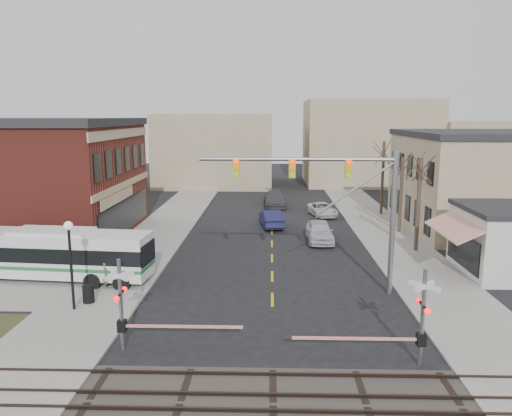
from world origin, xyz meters
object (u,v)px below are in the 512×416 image
(rr_crossing_east, at_px, (411,319))
(pedestrian_far, at_px, (101,252))
(trash_bin, at_px, (88,294))
(car_a, at_px, (320,231))
(car_d, at_px, (275,199))
(pedestrian_near, at_px, (106,275))
(rr_crossing_west, at_px, (131,306))
(car_b, at_px, (271,218))
(car_c, at_px, (322,209))
(traffic_signal_mast, at_px, (340,191))
(street_lamp, at_px, (70,247))
(transit_bus, at_px, (54,254))

(rr_crossing_east, relative_size, pedestrian_far, 3.53)
(trash_bin, height_order, car_a, car_a)
(rr_crossing_east, xyz_separation_m, car_d, (-5.06, 35.37, -1.15))
(pedestrian_near, xyz_separation_m, pedestrian_far, (-1.90, 4.79, 0.02))
(rr_crossing_east, bearing_deg, rr_crossing_west, 175.24)
(car_b, height_order, pedestrian_far, pedestrian_far)
(car_b, relative_size, car_c, 1.02)
(traffic_signal_mast, bearing_deg, car_b, 102.38)
(car_a, relative_size, pedestrian_near, 3.18)
(car_c, xyz_separation_m, car_d, (-4.63, 5.20, 0.17))
(street_lamp, relative_size, car_b, 0.96)
(transit_bus, bearing_deg, rr_crossing_west, -51.06)
(street_lamp, bearing_deg, car_b, 63.21)
(rr_crossing_east, bearing_deg, car_c, 90.81)
(car_a, bearing_deg, car_c, 82.77)
(rr_crossing_east, relative_size, car_b, 1.18)
(pedestrian_near, bearing_deg, car_d, -31.02)
(trash_bin, relative_size, pedestrian_far, 0.59)
(car_c, relative_size, car_d, 0.82)
(pedestrian_near, bearing_deg, pedestrian_far, 10.55)
(trash_bin, xyz_separation_m, car_a, (13.42, 13.72, 0.25))
(rr_crossing_west, bearing_deg, car_c, 69.52)
(transit_bus, height_order, pedestrian_near, transit_bus)
(transit_bus, relative_size, rr_crossing_east, 2.12)
(street_lamp, xyz_separation_m, pedestrian_far, (-1.25, 7.94, -2.45))
(rr_crossing_east, xyz_separation_m, pedestrian_far, (-16.76, 13.05, -1.06))
(transit_bus, distance_m, traffic_signal_mast, 17.25)
(car_c, xyz_separation_m, pedestrian_near, (-14.43, -21.90, 0.25))
(car_a, bearing_deg, transit_bus, -149.60)
(trash_bin, relative_size, pedestrian_near, 0.60)
(traffic_signal_mast, relative_size, trash_bin, 11.38)
(trash_bin, bearing_deg, rr_crossing_west, -53.74)
(trash_bin, bearing_deg, rr_crossing_east, -21.86)
(car_d, bearing_deg, pedestrian_far, -120.39)
(rr_crossing_west, relative_size, car_d, 0.99)
(street_lamp, height_order, car_c, street_lamp)
(rr_crossing_east, xyz_separation_m, car_a, (-1.67, 19.77, -1.13))
(street_lamp, height_order, car_d, street_lamp)
(traffic_signal_mast, bearing_deg, pedestrian_near, 179.43)
(transit_bus, distance_m, car_c, 27.26)
(rr_crossing_west, bearing_deg, transit_bus, 128.94)
(car_b, xyz_separation_m, car_c, (5.06, 5.20, -0.13))
(traffic_signal_mast, xyz_separation_m, pedestrian_near, (-13.07, 0.13, -4.88))
(car_c, bearing_deg, car_a, -107.93)
(transit_bus, xyz_separation_m, pedestrian_near, (3.62, -1.50, -0.81))
(street_lamp, bearing_deg, car_a, 46.66)
(rr_crossing_west, bearing_deg, pedestrian_far, 114.09)
(street_lamp, relative_size, car_a, 0.93)
(car_d, bearing_deg, car_a, -80.49)
(rr_crossing_east, distance_m, pedestrian_near, 17.03)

